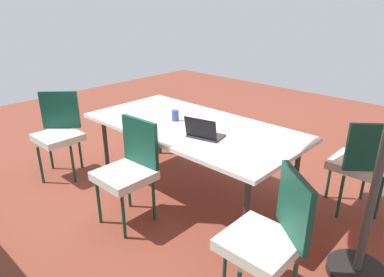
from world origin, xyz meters
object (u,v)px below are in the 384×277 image
Objects in this scene: cup at (175,115)px; chair_northwest at (269,235)px; chair_northeast at (59,130)px; laptop at (204,133)px; chair_north at (129,167)px; dining_table at (192,129)px; chair_southwest at (361,161)px.

chair_northwest is at bearing 155.55° from cup.
laptop is at bearing -29.06° from chair_northeast.
laptop reaches higher than chair_north.
cup is at bearing -165.28° from chair_northwest.
chair_northwest is at bearing 138.93° from laptop.
chair_northeast is 1.44m from cup.
laptop is 3.17× the size of cup.
cup is at bearing 6.34° from dining_table.
cup is (1.68, 0.81, 0.28)m from chair_southwest.
cup is (-1.20, -0.73, 0.28)m from chair_northeast.
chair_north is (0.05, 0.79, -0.17)m from dining_table.
laptop is 0.58m from cup.
laptop is at bearing -168.96° from chair_northwest.
laptop is (-0.33, 0.19, 0.09)m from dining_table.
dining_table is 1.62m from chair_northeast.
chair_southwest is at bearing -154.11° from cup.
dining_table is at bearing -42.85° from laptop.
dining_table is 2.34× the size of chair_southwest.
dining_table is at bearing -173.66° from cup.
cup is (0.17, -0.76, 0.28)m from chair_north.
chair_southwest is (-0.05, -1.55, 0.00)m from chair_northwest.
cup is (1.63, -0.74, 0.28)m from chair_northwest.
chair_northeast is (1.42, 0.76, -0.17)m from dining_table.
dining_table is at bearing 83.60° from chair_north.
chair_northwest is 1.00× the size of chair_southwest.
chair_north is 2.18m from chair_southwest.
chair_north and chair_northeast have the same top height.
chair_northeast is at bearing 28.06° from dining_table.
chair_southwest is (-1.50, -1.57, 0.00)m from chair_north.
dining_table is 1.66m from chair_southwest.
chair_north is at bearing 44.36° from laptop.
chair_north is 1.00× the size of chair_northwest.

